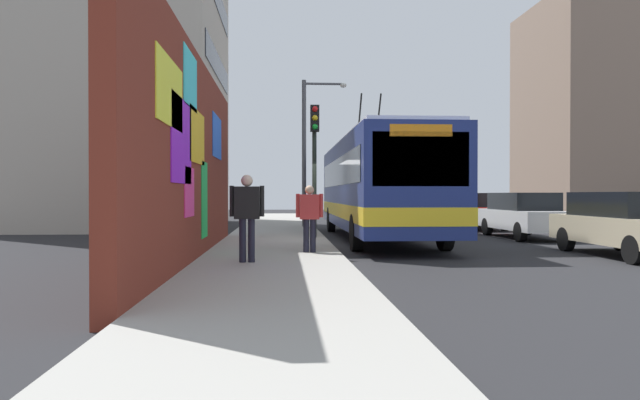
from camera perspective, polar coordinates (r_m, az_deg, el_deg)
ground_plane at (r=17.59m, az=0.76°, el=-4.40°), size 80.00×80.00×0.00m
sidewalk_slab at (r=17.54m, az=-4.47°, el=-4.17°), size 48.00×3.20×0.15m
graffiti_wall at (r=13.13m, az=-12.40°, el=3.93°), size 13.00×0.32×4.58m
building_far_right at (r=38.65m, az=24.94°, el=7.88°), size 8.12×6.36×12.96m
city_bus at (r=19.52m, az=5.62°, el=1.57°), size 12.49×2.69×5.14m
parked_car_champagne at (r=15.91m, az=28.06°, el=-1.99°), size 4.56×1.77×1.58m
parked_car_white at (r=21.25m, az=19.48°, el=-1.33°), size 4.55×1.73×1.58m
parked_car_red at (r=26.29m, az=14.84°, el=-0.95°), size 4.64×1.92×1.58m
pedestrian_at_curb at (r=13.64m, az=-1.04°, el=-1.33°), size 0.22×0.65×1.58m
pedestrian_near_wall at (r=11.74m, az=-7.24°, el=-1.01°), size 0.24×0.70×1.77m
traffic_light at (r=18.43m, az=-0.54°, el=5.14°), size 0.49×0.28×4.23m
street_lamp at (r=24.71m, az=-1.06°, el=5.79°), size 0.44×1.91×6.25m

